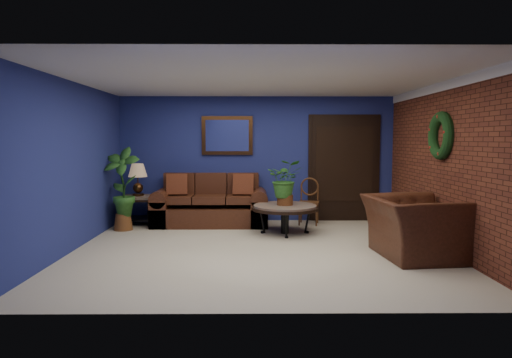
{
  "coord_description": "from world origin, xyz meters",
  "views": [
    {
      "loc": [
        -0.1,
        -6.69,
        1.65
      ],
      "look_at": [
        -0.04,
        0.55,
        1.01
      ],
      "focal_mm": 32.0,
      "sensor_mm": 36.0,
      "label": 1
    }
  ],
  "objects_px": {
    "sofa": "(211,208)",
    "armchair": "(413,227)",
    "side_chair": "(309,198)",
    "table_lamp": "(138,176)",
    "end_table": "(138,203)",
    "coffee_table": "(285,208)"
  },
  "relations": [
    {
      "from": "table_lamp",
      "to": "side_chair",
      "type": "distance_m",
      "value": 3.34
    },
    {
      "from": "end_table",
      "to": "table_lamp",
      "type": "height_order",
      "value": "table_lamp"
    },
    {
      "from": "sofa",
      "to": "coffee_table",
      "type": "bearing_deg",
      "value": -32.68
    },
    {
      "from": "coffee_table",
      "to": "armchair",
      "type": "xyz_separation_m",
      "value": [
        1.68,
        -1.62,
        -0.02
      ]
    },
    {
      "from": "sofa",
      "to": "table_lamp",
      "type": "height_order",
      "value": "table_lamp"
    },
    {
      "from": "coffee_table",
      "to": "end_table",
      "type": "relative_size",
      "value": 1.9
    },
    {
      "from": "side_chair",
      "to": "armchair",
      "type": "relative_size",
      "value": 0.69
    },
    {
      "from": "sofa",
      "to": "side_chair",
      "type": "height_order",
      "value": "sofa"
    },
    {
      "from": "sofa",
      "to": "side_chair",
      "type": "xyz_separation_m",
      "value": [
        1.91,
        0.03,
        0.18
      ]
    },
    {
      "from": "table_lamp",
      "to": "armchair",
      "type": "bearing_deg",
      "value": -29.07
    },
    {
      "from": "coffee_table",
      "to": "end_table",
      "type": "xyz_separation_m",
      "value": [
        -2.77,
        0.85,
        -0.01
      ]
    },
    {
      "from": "sofa",
      "to": "armchair",
      "type": "relative_size",
      "value": 1.69
    },
    {
      "from": "end_table",
      "to": "armchair",
      "type": "height_order",
      "value": "armchair"
    },
    {
      "from": "table_lamp",
      "to": "sofa",
      "type": "bearing_deg",
      "value": 1.33
    },
    {
      "from": "end_table",
      "to": "sofa",
      "type": "bearing_deg",
      "value": 1.33
    },
    {
      "from": "end_table",
      "to": "armchair",
      "type": "xyz_separation_m",
      "value": [
        4.45,
        -2.47,
        -0.01
      ]
    },
    {
      "from": "end_table",
      "to": "side_chair",
      "type": "distance_m",
      "value": 3.31
    },
    {
      "from": "coffee_table",
      "to": "end_table",
      "type": "bearing_deg",
      "value": 162.95
    },
    {
      "from": "table_lamp",
      "to": "side_chair",
      "type": "relative_size",
      "value": 0.67
    },
    {
      "from": "table_lamp",
      "to": "coffee_table",
      "type": "bearing_deg",
      "value": -17.05
    },
    {
      "from": "end_table",
      "to": "side_chair",
      "type": "bearing_deg",
      "value": 1.12
    },
    {
      "from": "table_lamp",
      "to": "side_chair",
      "type": "xyz_separation_m",
      "value": [
        3.31,
        0.06,
        -0.44
      ]
    }
  ]
}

